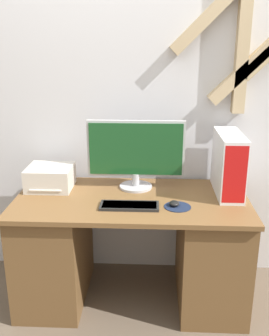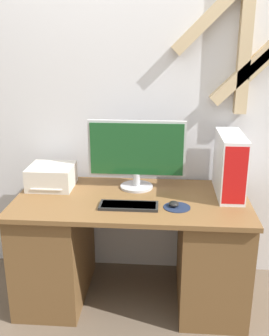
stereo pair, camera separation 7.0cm
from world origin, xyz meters
The scene contains 9 objects.
ground_plane centered at (0.00, 0.00, 0.00)m, with size 12.00×12.00×0.00m, color brown.
wall_back centered at (0.02, 0.81, 1.36)m, with size 6.40×0.13×2.70m.
desk centered at (0.00, 0.38, 0.39)m, with size 1.51×0.76×0.75m.
monitor centered at (0.02, 0.57, 1.00)m, with size 0.66×0.22×0.47m.
keyboard centered at (-0.01, 0.23, 0.76)m, with size 0.36×0.14×0.02m.
mousepad centered at (0.29, 0.25, 0.75)m, with size 0.17×0.17×0.00m.
mouse centered at (0.27, 0.26, 0.77)m, with size 0.06×0.07×0.03m.
computer_tower centered at (0.63, 0.50, 0.95)m, with size 0.16×0.45×0.40m.
printer centered at (-0.57, 0.53, 0.82)m, with size 0.30×0.29×0.15m.
Camera 2 is at (0.20, -1.97, 1.73)m, focal length 42.00 mm.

